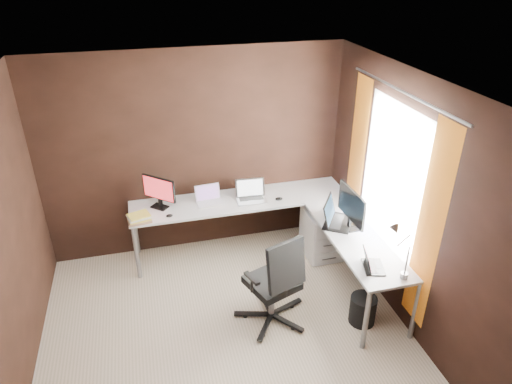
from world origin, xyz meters
TOP-DOWN VIEW (x-y plane):
  - room at (0.34, 0.07)m, footprint 3.60×3.60m
  - desk at (0.84, 1.04)m, footprint 2.65×2.25m
  - drawer_pedestal at (1.43, 1.15)m, footprint 0.42×0.50m
  - monitor_left at (-0.48, 1.56)m, footprint 0.34×0.32m
  - monitor_right at (1.49, 0.58)m, footprint 0.14×0.56m
  - laptop_white at (0.09, 1.53)m, footprint 0.32×0.24m
  - laptop_silver at (0.60, 1.48)m, footprint 0.37×0.27m
  - laptop_black_big at (1.37, 0.72)m, footprint 0.47×0.50m
  - laptop_black_small at (1.38, -0.13)m, footprint 0.25×0.31m
  - book_stack at (-0.73, 1.30)m, footprint 0.28×0.25m
  - mouse_left at (-0.40, 1.30)m, footprint 0.09×0.07m
  - mouse_corner at (0.92, 1.36)m, footprint 0.11×0.09m
  - desk_lamp at (1.54, -0.29)m, footprint 0.18×0.21m
  - office_chair at (0.51, 0.17)m, footprint 0.59×0.62m
  - wastebasket at (1.39, -0.08)m, footprint 0.27×0.27m

SIDE VIEW (x-z plane):
  - wastebasket at x=1.39m, z-range 0.00..0.31m
  - drawer_pedestal at x=1.43m, z-range 0.00..0.60m
  - office_chair at x=0.51m, z-range -0.22..0.83m
  - desk at x=0.84m, z-range 0.31..1.04m
  - mouse_left at x=-0.40m, z-range 0.73..0.76m
  - mouse_corner at x=0.92m, z-range 0.73..0.77m
  - book_stack at x=-0.73m, z-range 0.73..0.81m
  - laptop_black_small at x=1.38m, z-range 0.68..0.86m
  - laptop_white at x=0.09m, z-range 0.67..0.88m
  - laptop_silver at x=0.60m, z-range 0.66..0.90m
  - laptop_black_big at x=1.37m, z-range 0.65..0.92m
  - monitor_left at x=-0.48m, z-range 0.76..1.14m
  - monitor_right at x=1.49m, z-range 0.76..1.22m
  - desk_lamp at x=1.54m, z-range 0.80..1.34m
  - room at x=0.34m, z-range 0.03..2.53m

